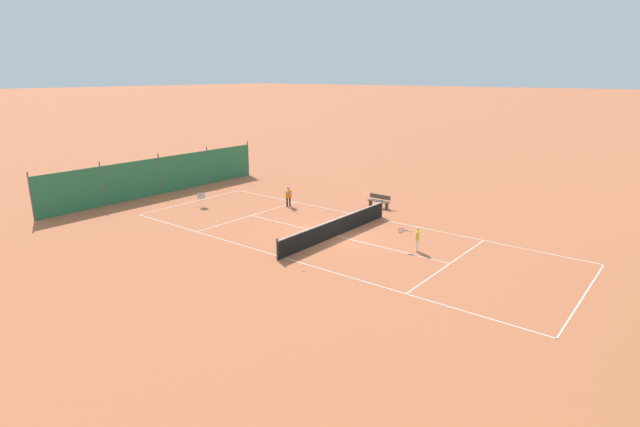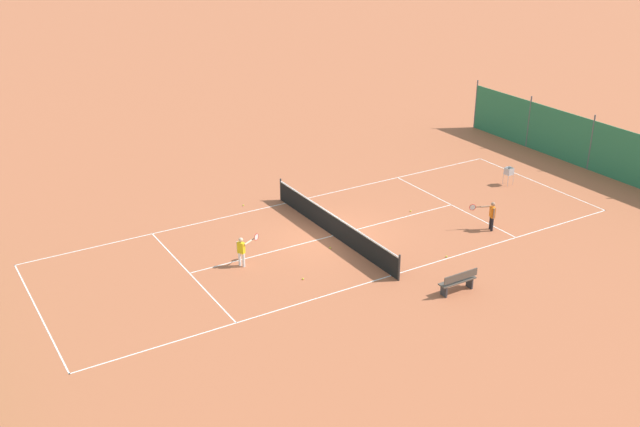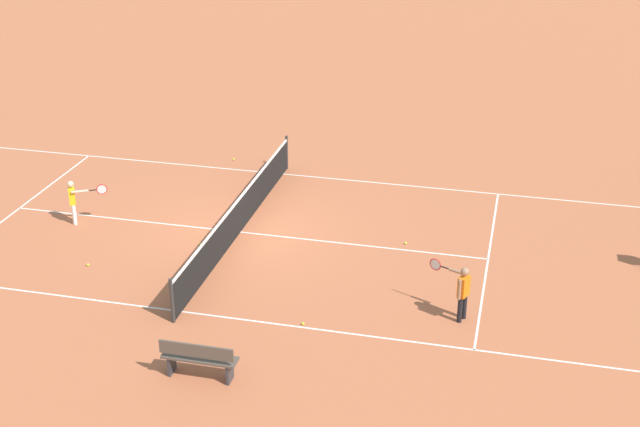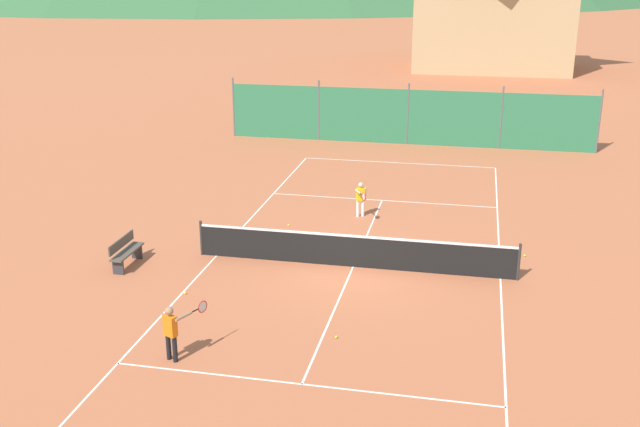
# 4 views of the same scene
# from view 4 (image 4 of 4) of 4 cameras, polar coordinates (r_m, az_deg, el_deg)

# --- Properties ---
(ground_plane) EXTENTS (600.00, 600.00, 0.00)m
(ground_plane) POSITION_cam_4_polar(r_m,az_deg,el_deg) (21.40, 2.54, -4.07)
(ground_plane) COLOR #B7603D
(court_line_markings) EXTENTS (8.25, 23.85, 0.01)m
(court_line_markings) POSITION_cam_4_polar(r_m,az_deg,el_deg) (21.40, 2.54, -4.07)
(court_line_markings) COLOR white
(court_line_markings) RESTS_ON ground
(tennis_net) EXTENTS (9.18, 0.08, 1.06)m
(tennis_net) POSITION_cam_4_polar(r_m,az_deg,el_deg) (21.22, 2.56, -2.83)
(tennis_net) COLOR #2D2D2D
(tennis_net) RESTS_ON ground
(windscreen_fence_far) EXTENTS (17.28, 0.08, 2.90)m
(windscreen_fence_far) POSITION_cam_4_polar(r_m,az_deg,el_deg) (35.82, 6.70, 7.32)
(windscreen_fence_far) COLOR #2D754C
(windscreen_fence_far) RESTS_ON ground
(player_far_service) EXTENTS (0.48, 1.03, 1.21)m
(player_far_service) POSITION_cam_4_polar(r_m,az_deg,el_deg) (25.32, 3.12, 1.26)
(player_far_service) COLOR white
(player_far_service) RESTS_ON ground
(player_near_baseline) EXTENTS (0.76, 0.95, 1.28)m
(player_near_baseline) POSITION_cam_4_polar(r_m,az_deg,el_deg) (16.62, -11.19, -8.62)
(player_near_baseline) COLOR black
(player_near_baseline) RESTS_ON ground
(tennis_ball_alley_right) EXTENTS (0.07, 0.07, 0.07)m
(tennis_ball_alley_right) POSITION_cam_4_polar(r_m,az_deg,el_deg) (19.98, -10.24, -5.98)
(tennis_ball_alley_right) COLOR #CCE033
(tennis_ball_alley_right) RESTS_ON ground
(tennis_ball_by_net_right) EXTENTS (0.07, 0.07, 0.07)m
(tennis_ball_by_net_right) POSITION_cam_4_polar(r_m,az_deg,el_deg) (24.63, -2.40, -0.89)
(tennis_ball_by_net_right) COLOR #CCE033
(tennis_ball_by_net_right) RESTS_ON ground
(tennis_ball_far_corner) EXTENTS (0.07, 0.07, 0.07)m
(tennis_ball_far_corner) POSITION_cam_4_polar(r_m,az_deg,el_deg) (17.50, 1.24, -9.39)
(tennis_ball_far_corner) COLOR #CCE033
(tennis_ball_far_corner) RESTS_ON ground
(tennis_ball_by_net_left) EXTENTS (0.07, 0.07, 0.07)m
(tennis_ball_by_net_left) POSITION_cam_4_polar(r_m,az_deg,el_deg) (22.23, 0.41, -3.08)
(tennis_ball_by_net_left) COLOR #CCE033
(tennis_ball_by_net_left) RESTS_ON ground
(tennis_ball_service_box) EXTENTS (0.07, 0.07, 0.07)m
(tennis_ball_service_box) POSITION_cam_4_polar(r_m,az_deg,el_deg) (22.90, 15.33, -3.11)
(tennis_ball_service_box) COLOR #CCE033
(tennis_ball_service_box) RESTS_ON ground
(courtside_bench) EXTENTS (0.36, 1.50, 0.84)m
(courtside_bench) POSITION_cam_4_polar(r_m,az_deg,el_deg) (21.97, -14.59, -2.81)
(courtside_bench) COLOR #51473D
(courtside_bench) RESTS_ON ground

